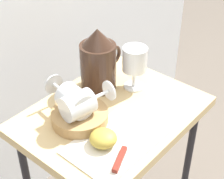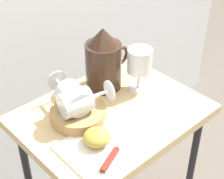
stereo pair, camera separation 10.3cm
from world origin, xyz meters
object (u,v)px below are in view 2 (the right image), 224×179
at_px(basket_tray, 79,114).
at_px(apple_half_left, 97,137).
at_px(wine_glass_upright, 140,63).
at_px(wine_glass_tipped_far, 73,97).
at_px(wine_glass_tipped_near, 77,102).
at_px(knife, 116,150).
at_px(pitcher, 104,64).
at_px(table, 112,132).

bearing_deg(basket_tray, apple_half_left, -104.17).
bearing_deg(wine_glass_upright, wine_glass_tipped_far, 174.16).
height_order(wine_glass_upright, wine_glass_tipped_near, wine_glass_upright).
bearing_deg(knife, wine_glass_tipped_far, 88.00).
bearing_deg(wine_glass_tipped_near, pitcher, 26.30).
xyz_separation_m(pitcher, wine_glass_upright, (0.07, -0.09, 0.01)).
height_order(table, wine_glass_tipped_near, wine_glass_tipped_near).
height_order(table, knife, knife).
relative_size(basket_tray, knife, 0.74).
relative_size(table, basket_tray, 4.27).
relative_size(basket_tray, wine_glass_tipped_far, 1.00).
bearing_deg(wine_glass_tipped_far, basket_tray, -64.88).
relative_size(wine_glass_tipped_far, knife, 0.74).
bearing_deg(wine_glass_tipped_far, table, -28.39).
height_order(basket_tray, wine_glass_upright, wine_glass_upright).
distance_m(table, wine_glass_tipped_near, 0.19).
height_order(basket_tray, knife, basket_tray).
distance_m(wine_glass_tipped_far, apple_half_left, 0.14).
relative_size(apple_half_left, knife, 0.33).
distance_m(pitcher, apple_half_left, 0.28).
xyz_separation_m(basket_tray, wine_glass_tipped_far, (-0.01, 0.01, 0.06)).
relative_size(pitcher, apple_half_left, 2.82).
height_order(table, basket_tray, basket_tray).
distance_m(table, knife, 0.19).
xyz_separation_m(wine_glass_tipped_far, apple_half_left, (-0.02, -0.13, -0.05)).
bearing_deg(knife, wine_glass_tipped_near, 88.54).
height_order(table, pitcher, pitcher).
bearing_deg(basket_tray, wine_glass_upright, -2.88).
distance_m(table, wine_glass_upright, 0.23).
xyz_separation_m(table, basket_tray, (-0.09, 0.04, 0.10)).
bearing_deg(wine_glass_tipped_far, apple_half_left, -100.17).
relative_size(table, apple_half_left, 9.46).
bearing_deg(table, pitcher, 58.48).
xyz_separation_m(table, wine_glass_upright, (0.14, 0.03, 0.18)).
xyz_separation_m(table, wine_glass_tipped_near, (-0.10, 0.03, 0.15)).
distance_m(basket_tray, pitcher, 0.19).
bearing_deg(table, wine_glass_upright, 11.45).
xyz_separation_m(table, wine_glass_tipped_far, (-0.10, 0.05, 0.15)).
xyz_separation_m(basket_tray, apple_half_left, (-0.03, -0.11, 0.01)).
xyz_separation_m(table, apple_half_left, (-0.12, -0.07, 0.11)).
relative_size(wine_glass_upright, knife, 0.65).
xyz_separation_m(pitcher, knife, (-0.18, -0.25, -0.07)).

